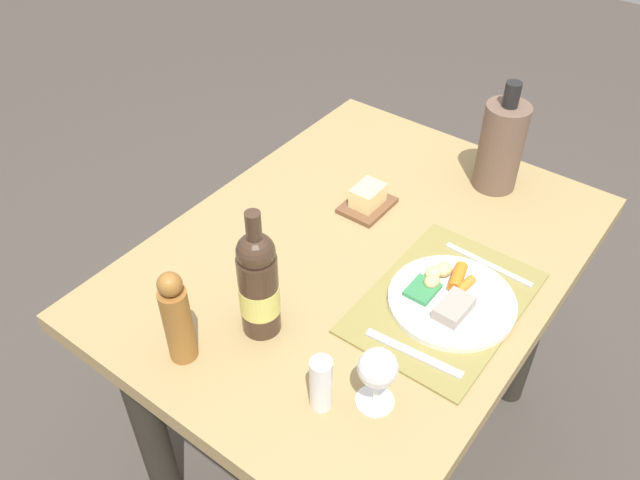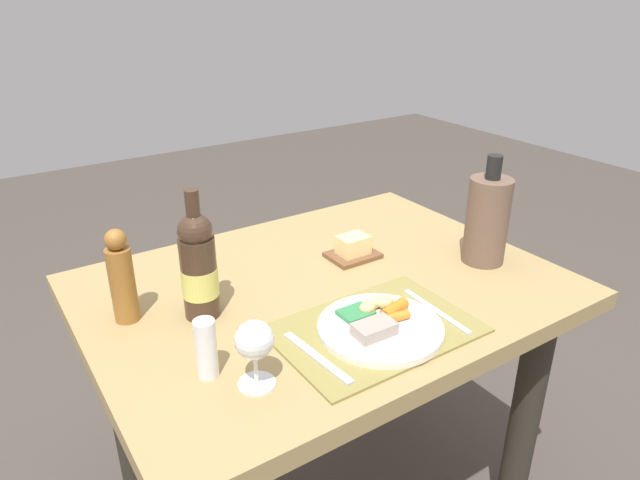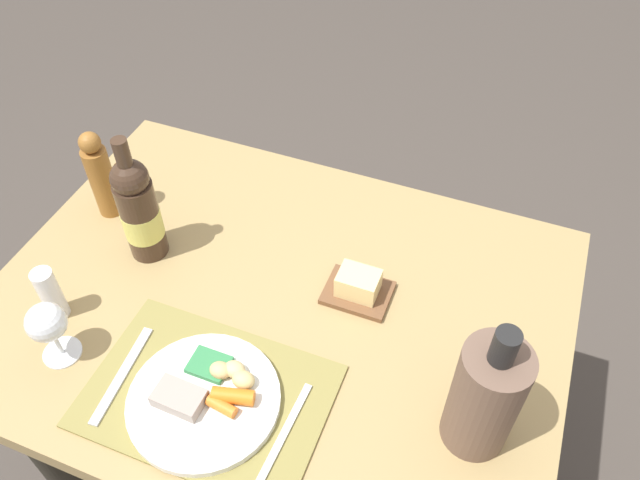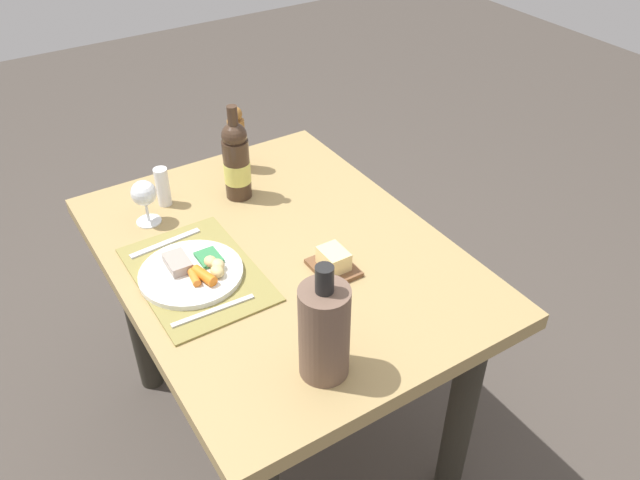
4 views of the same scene
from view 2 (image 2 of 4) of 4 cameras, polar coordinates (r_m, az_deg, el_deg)
name	(u,v)px [view 2 (image 2 of 4)]	position (r m, az deg, el deg)	size (l,w,h in m)	color
dining_table	(324,332)	(1.47, 0.44, -9.12)	(1.12, 0.84, 0.77)	#A18653
placemat	(375,329)	(1.23, 5.47, -8.85)	(0.42, 0.29, 0.01)	olive
dinner_plate	(379,325)	(1.21, 5.94, -8.41)	(0.26, 0.26, 0.04)	white
fork	(317,357)	(1.13, -0.29, -11.59)	(0.02, 0.20, 0.01)	silver
knife	(436,311)	(1.30, 11.48, -6.94)	(0.01, 0.21, 0.01)	silver
wine_bottle	(199,267)	(1.25, -12.01, -2.63)	(0.08, 0.08, 0.29)	#3E2B1E
cooler_bottle	(487,219)	(1.52, 16.32, 1.99)	(0.11, 0.11, 0.29)	brown
wine_glass	(254,342)	(1.03, -6.54, -10.10)	(0.07, 0.07, 0.13)	white
salt_shaker	(206,349)	(1.09, -11.27, -10.57)	(0.04, 0.04, 0.12)	white
pepper_mill	(122,278)	(1.28, -19.16, -3.59)	(0.05, 0.05, 0.21)	#986229
butter_dish	(353,249)	(1.52, 3.30, -0.90)	(0.13, 0.10, 0.06)	brown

